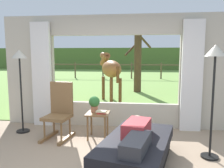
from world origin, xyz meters
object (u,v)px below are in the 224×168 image
Objects in this scene: recliner_sofa at (136,151)px; floor_lamp_left at (20,66)px; potted_plant at (94,103)px; pasture_tree at (138,57)px; floor_lamp_right at (215,67)px; horse at (111,69)px; book_stack at (101,112)px; side_table at (98,117)px; rocking_chair at (59,111)px; reclining_person at (137,133)px.

floor_lamp_left is at bearing 167.37° from recliner_sofa.
pasture_tree is at bearing 81.98° from potted_plant.
horse is (-2.19, 4.26, -0.31)m from floor_lamp_right.
book_stack is at bearing -7.50° from floor_lamp_left.
book_stack is (0.16, -0.12, -0.15)m from potted_plant.
side_table is at bearing 142.41° from book_stack.
recliner_sofa is 1.66× the size of rocking_chair.
horse reaches higher than recliner_sofa.
book_stack is (0.85, -0.02, 0.01)m from rocking_chair.
rocking_chair is at bearing 159.62° from reclining_person.
recliner_sofa is 0.57× the size of pasture_tree.
side_table is 2.32m from floor_lamp_right.
floor_lamp_right is 0.55× the size of pasture_tree.
pasture_tree is at bearing 101.14° from floor_lamp_right.
horse is at bearing 115.50° from recliner_sofa.
recliner_sofa is 6.89m from pasture_tree.
side_table is 0.16× the size of pasture_tree.
recliner_sofa is at bearing -24.04° from rocking_chair.
potted_plant is (-0.87, 1.15, 0.18)m from reclining_person.
recliner_sofa is at bearing -105.50° from horse.
recliner_sofa is 1.02× the size of floor_lamp_right.
reclining_person is 1.27× the size of rocking_chair.
potted_plant is at bearing -115.45° from horse.
floor_lamp_left is (-1.69, 0.17, 1.00)m from side_table.
recliner_sofa is 1.05× the size of floor_lamp_left.
recliner_sofa is 4.86m from horse.
book_stack is 5.91m from pasture_tree.
pasture_tree reaches higher than reclining_person.
reclining_person is at bearing -25.30° from rocking_chair.
pasture_tree is (0.72, 5.72, 1.12)m from side_table.
potted_plant reaches higher than reclining_person.
book_stack is 0.12× the size of floor_lamp_left.
floor_lamp_right is at bearing -3.67° from rocking_chair.
rocking_chair is (-1.56, 1.04, 0.02)m from reclining_person.
reclining_person is 1.87m from rocking_chair.
floor_lamp_left is (-2.47, 1.25, 0.91)m from reclining_person.
horse is at bearing 89.84° from rocking_chair.
book_stack is 0.06× the size of pasture_tree.
floor_lamp_left reaches higher than rocking_chair.
side_table is 0.30× the size of horse.
pasture_tree reaches higher than horse.
pasture_tree reaches higher than potted_plant.
horse is (-0.22, 3.62, 0.73)m from side_table.
pasture_tree is at bearing 103.94° from reclining_person.
horse is 0.53× the size of pasture_tree.
horse is at bearing 115.38° from reclining_person.
potted_plant is 0.25m from book_stack.
book_stack is (0.08, -0.06, 0.13)m from side_table.
floor_lamp_left reaches higher than recliner_sofa.
recliner_sofa is 1.25m from book_stack.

